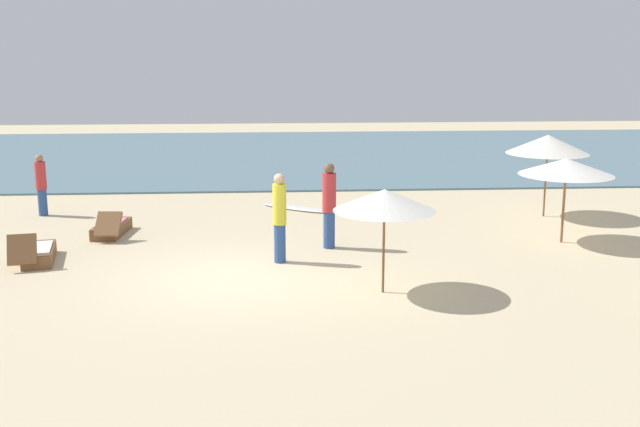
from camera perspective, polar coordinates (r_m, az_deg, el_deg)
ground_plane at (r=15.45m, az=-6.53°, el=-4.80°), size 60.00×60.00×0.00m
ocean_water at (r=32.07m, az=-5.15°, el=4.28°), size 48.00×16.00×0.06m
umbrella_1 at (r=14.18m, az=4.75°, el=0.99°), size 1.88×1.88×1.96m
umbrella_2 at (r=21.36m, az=16.35°, el=4.89°), size 2.17×2.17×2.19m
umbrella_3 at (r=18.63m, az=17.60°, el=3.28°), size 2.15×2.15×1.97m
lounger_1 at (r=17.54m, az=-19.99°, el=-2.79°), size 0.87×1.72×0.74m
lounger_3 at (r=19.42m, az=-15.05°, el=-1.03°), size 0.76×1.75×0.68m
person_2 at (r=17.42m, az=0.68°, el=0.66°), size 0.41×0.41×1.94m
person_3 at (r=22.04m, az=-19.75°, el=2.02°), size 0.40×0.40×1.66m
person_4 at (r=16.29m, az=-2.98°, el=-0.22°), size 0.33×0.33×1.90m
surfboard at (r=21.71m, az=-1.65°, el=0.41°), size 2.17×1.75×0.07m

